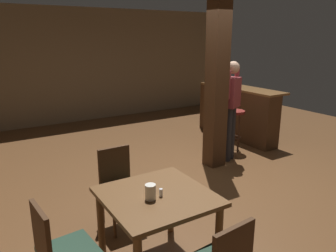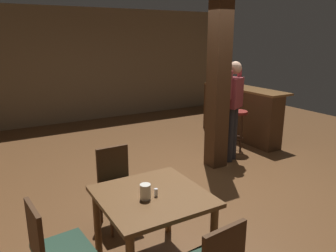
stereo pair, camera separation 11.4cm
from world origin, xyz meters
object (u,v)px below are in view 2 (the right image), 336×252
(chair_north, at_px, (117,182))
(bar_stool_near, at_px, (237,121))
(dining_table, at_px, (152,206))
(napkin_cup, at_px, (145,192))
(bar_counter, at_px, (240,113))
(standing_person, at_px, (233,104))
(salt_shaker, at_px, (156,192))
(chair_west, at_px, (53,247))
(bar_stool_mid, at_px, (220,115))

(chair_north, relative_size, bar_stool_near, 1.14)
(dining_table, distance_m, bar_stool_near, 3.51)
(napkin_cup, relative_size, bar_counter, 0.07)
(chair_north, bearing_deg, standing_person, 19.65)
(salt_shaker, xyz_separation_m, standing_person, (2.45, 1.78, 0.23))
(chair_west, distance_m, bar_stool_mid, 4.62)
(salt_shaker, distance_m, bar_stool_mid, 3.93)
(chair_west, height_order, chair_north, same)
(standing_person, distance_m, bar_counter, 1.47)
(chair_north, xyz_separation_m, bar_stool_mid, (2.91, 1.77, 0.08))
(bar_stool_mid, bearing_deg, bar_counter, 5.56)
(salt_shaker, xyz_separation_m, bar_stool_near, (2.84, 2.09, -0.18))
(dining_table, distance_m, standing_person, 3.04)
(chair_north, height_order, bar_counter, bar_counter)
(dining_table, xyz_separation_m, bar_stool_near, (2.85, 2.04, -0.03))
(salt_shaker, distance_m, bar_stool_near, 3.53)
(napkin_cup, relative_size, bar_stool_near, 0.18)
(dining_table, bearing_deg, standing_person, 35.18)
(bar_counter, bearing_deg, napkin_cup, -142.73)
(chair_north, relative_size, napkin_cup, 6.46)
(dining_table, xyz_separation_m, standing_person, (2.46, 1.73, 0.39))
(dining_table, height_order, bar_counter, bar_counter)
(napkin_cup, xyz_separation_m, standing_person, (2.55, 1.78, 0.20))
(standing_person, height_order, bar_stool_near, standing_person)
(salt_shaker, distance_m, standing_person, 3.04)
(napkin_cup, height_order, standing_person, standing_person)
(standing_person, height_order, bar_counter, standing_person)
(chair_north, xyz_separation_m, bar_stool_near, (2.87, 1.19, 0.08))
(bar_stool_near, bearing_deg, chair_west, -151.33)
(chair_west, distance_m, bar_counter, 5.14)
(chair_north, relative_size, standing_person, 0.52)
(dining_table, bearing_deg, bar_stool_mid, 42.11)
(chair_west, relative_size, bar_stool_near, 1.14)
(chair_west, distance_m, salt_shaker, 0.95)
(bar_counter, distance_m, bar_stool_mid, 0.59)
(dining_table, xyz_separation_m, chair_north, (-0.01, 0.85, -0.10))
(chair_west, bearing_deg, napkin_cup, -2.55)
(dining_table, bearing_deg, bar_stool_near, 35.56)
(napkin_cup, relative_size, standing_person, 0.08)
(chair_west, relative_size, chair_north, 1.00)
(bar_stool_near, bearing_deg, chair_north, -157.47)
(chair_west, xyz_separation_m, bar_counter, (4.38, 2.69, 0.04))
(chair_west, relative_size, bar_stool_mid, 1.15)
(chair_north, bearing_deg, napkin_cup, -95.07)
(chair_north, height_order, salt_shaker, chair_north)
(bar_counter, bearing_deg, bar_stool_near, -134.81)
(chair_west, bearing_deg, bar_counter, 31.52)
(chair_west, height_order, salt_shaker, chair_west)
(bar_counter, bearing_deg, standing_person, -137.45)
(dining_table, distance_m, chair_north, 0.86)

